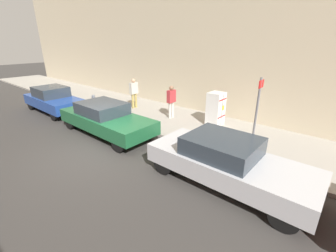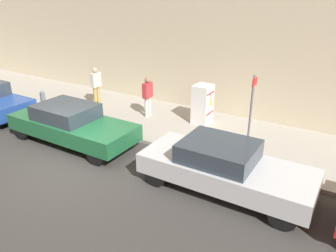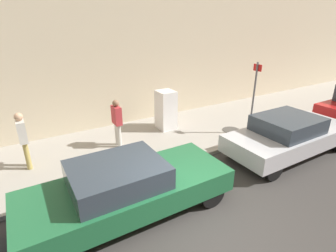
% 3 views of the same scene
% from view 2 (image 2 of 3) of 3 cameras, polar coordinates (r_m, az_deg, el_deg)
% --- Properties ---
extents(ground_plane, '(80.00, 80.00, 0.00)m').
position_cam_2_polar(ground_plane, '(10.77, -16.87, -6.55)').
color(ground_plane, '#383533').
extents(sidewalk_slab, '(4.02, 44.00, 0.12)m').
position_cam_2_polar(sidewalk_slab, '(13.78, -3.16, 1.36)').
color(sidewalk_slab, '#9E998E').
rests_on(sidewalk_slab, ground).
extents(building_facade_near, '(1.98, 39.60, 8.99)m').
position_cam_2_polar(building_facade_near, '(15.39, 3.20, 20.58)').
color(building_facade_near, beige).
rests_on(building_facade_near, ground).
extents(discarded_refrigerator, '(0.74, 0.66, 1.55)m').
position_cam_2_polar(discarded_refrigerator, '(12.97, 6.02, 3.81)').
color(discarded_refrigerator, white).
rests_on(discarded_refrigerator, sidewalk_slab).
extents(manhole_cover, '(0.70, 0.70, 0.02)m').
position_cam_2_polar(manhole_cover, '(11.21, 12.24, -4.07)').
color(manhole_cover, '#47443F').
rests_on(manhole_cover, sidewalk_slab).
extents(street_sign_post, '(0.36, 0.07, 2.73)m').
position_cam_2_polar(street_sign_post, '(10.02, 14.18, 1.89)').
color(street_sign_post, slate).
rests_on(street_sign_post, sidewalk_slab).
extents(fire_hydrant, '(0.22, 0.22, 0.82)m').
position_cam_2_polar(fire_hydrant, '(15.63, -20.93, 4.36)').
color(fire_hydrant, slate).
rests_on(fire_hydrant, sidewalk_slab).
extents(pedestrian_walking_far, '(0.50, 0.23, 1.73)m').
position_cam_2_polar(pedestrian_walking_far, '(15.26, -12.44, 7.24)').
color(pedestrian_walking_far, '#A8934C').
rests_on(pedestrian_walking_far, sidewalk_slab).
extents(pedestrian_standing_near, '(0.48, 0.22, 1.67)m').
position_cam_2_polar(pedestrian_standing_near, '(13.54, -3.56, 5.54)').
color(pedestrian_standing_near, beige).
rests_on(pedestrian_standing_near, sidewalk_slab).
extents(parked_sedan_green, '(1.80, 4.77, 1.38)m').
position_cam_2_polar(parked_sedan_green, '(12.01, -16.53, 0.41)').
color(parked_sedan_green, '#1E6038').
rests_on(parked_sedan_green, ground).
extents(parked_sedan_silver, '(1.82, 4.61, 1.38)m').
position_cam_2_polar(parked_sedan_silver, '(8.95, 9.72, -6.97)').
color(parked_sedan_silver, silver).
rests_on(parked_sedan_silver, ground).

